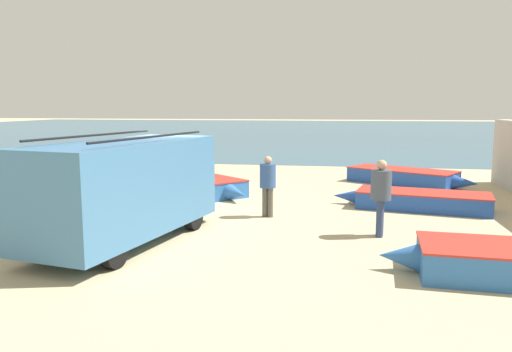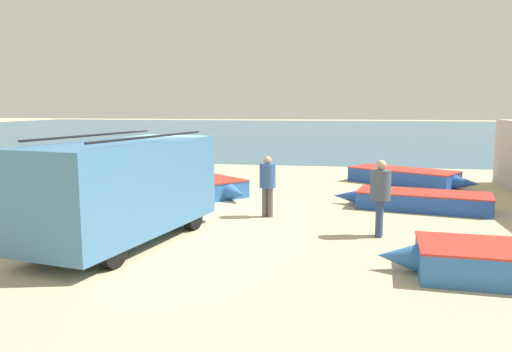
% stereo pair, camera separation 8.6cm
% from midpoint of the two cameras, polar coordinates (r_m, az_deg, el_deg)
% --- Properties ---
extents(ground_plane, '(200.00, 200.00, 0.00)m').
position_cam_midpoint_polar(ground_plane, '(14.55, -9.98, -4.19)').
color(ground_plane, tan).
extents(sea_water, '(120.00, 80.00, 0.01)m').
position_cam_midpoint_polar(sea_water, '(65.63, 5.45, 5.32)').
color(sea_water, '#33607A').
rests_on(sea_water, ground_plane).
extents(parked_van, '(2.88, 5.49, 2.42)m').
position_cam_midpoint_polar(parked_van, '(11.44, -14.85, -1.23)').
color(parked_van, teal).
rests_on(parked_van, ground_plane).
extents(fishing_rowboat_0, '(4.69, 2.21, 0.52)m').
position_cam_midpoint_polar(fishing_rowboat_0, '(15.61, 17.90, -2.65)').
color(fishing_rowboat_0, '#234CA3').
rests_on(fishing_rowboat_0, ground_plane).
extents(fishing_rowboat_1, '(4.04, 3.78, 0.60)m').
position_cam_midpoint_polar(fishing_rowboat_1, '(17.57, -6.37, -1.03)').
color(fishing_rowboat_1, '#2D66AD').
rests_on(fishing_rowboat_1, ground_plane).
extents(fishing_rowboat_2, '(4.13, 1.83, 0.59)m').
position_cam_midpoint_polar(fishing_rowboat_2, '(9.98, 26.86, -8.85)').
color(fishing_rowboat_2, '#2D66AD').
rests_on(fishing_rowboat_2, ground_plane).
extents(fishing_rowboat_3, '(4.77, 3.47, 0.59)m').
position_cam_midpoint_polar(fishing_rowboat_3, '(20.39, 16.59, -0.07)').
color(fishing_rowboat_3, '#234CA3').
rests_on(fishing_rowboat_3, ground_plane).
extents(fisherman_0, '(0.48, 0.48, 1.81)m').
position_cam_midpoint_polar(fisherman_0, '(11.95, 13.89, -1.67)').
color(fisherman_0, navy).
rests_on(fisherman_0, ground_plane).
extents(fisherman_1, '(0.44, 0.44, 1.69)m').
position_cam_midpoint_polar(fisherman_1, '(13.68, 1.18, -0.54)').
color(fisherman_1, '#5B564C').
rests_on(fisherman_1, ground_plane).
extents(fisherman_2, '(0.43, 0.43, 1.64)m').
position_cam_midpoint_polar(fisherman_2, '(16.78, -15.72, 0.65)').
color(fisherman_2, '#38383D').
rests_on(fisherman_2, ground_plane).
extents(fisherman_3, '(0.47, 0.47, 1.81)m').
position_cam_midpoint_polar(fisherman_3, '(21.43, -13.55, 2.53)').
color(fisherman_3, '#38383D').
rests_on(fisherman_3, ground_plane).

